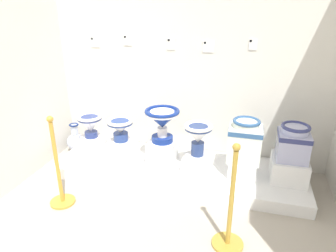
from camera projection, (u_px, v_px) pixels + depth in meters
name	position (u px, v px, depth m)	size (l,w,h in m)	color
wall_back	(190.00, 45.00, 3.64)	(3.66, 0.06, 2.96)	silver
display_platform	(179.00, 170.00, 3.70)	(2.94, 0.94, 0.14)	white
plinth_block_leftmost	(92.00, 145.00, 4.03)	(0.31, 0.32, 0.14)	white
antique_toilet_leftmost	(90.00, 125.00, 3.92)	(0.32, 0.32, 0.35)	white
plinth_block_central_ornate	(122.00, 149.00, 3.88)	(0.36, 0.36, 0.17)	white
antique_toilet_central_ornate	(120.00, 128.00, 3.77)	(0.33, 0.33, 0.32)	white
plinth_block_rightmost	(162.00, 151.00, 3.71)	(0.31, 0.35, 0.27)	white
antique_toilet_rightmost	(162.00, 120.00, 3.56)	(0.41, 0.41, 0.40)	navy
plinth_block_pale_glazed	(197.00, 164.00, 3.57)	(0.34, 0.28, 0.13)	white
antique_toilet_pale_glazed	(198.00, 137.00, 3.44)	(0.33, 0.33, 0.43)	white
plinth_block_tall_cobalt	(242.00, 166.00, 3.46)	(0.30, 0.36, 0.18)	white
antique_toilet_tall_cobalt	(245.00, 139.00, 3.33)	(0.36, 0.33, 0.47)	white
plinth_block_slender_white	(289.00, 169.00, 3.34)	(0.38, 0.40, 0.26)	white
antique_toilet_slender_white	(293.00, 141.00, 3.21)	(0.32, 0.32, 0.39)	silver
info_placard_first	(95.00, 42.00, 3.90)	(0.12, 0.01, 0.13)	white
info_placard_second	(128.00, 40.00, 3.78)	(0.10, 0.01, 0.13)	white
info_placard_third	(171.00, 44.00, 3.65)	(0.10, 0.01, 0.14)	white
info_placard_fourth	(208.00, 46.00, 3.55)	(0.13, 0.01, 0.14)	white
info_placard_fifth	(253.00, 44.00, 3.41)	(0.09, 0.01, 0.12)	white
decorative_vase_spare	(76.00, 141.00, 4.24)	(0.25, 0.25, 0.42)	navy
stanchion_post_near_left	(59.00, 179.00, 3.11)	(0.26, 0.26, 0.98)	gold
stanchion_post_near_right	(230.00, 220.00, 2.56)	(0.28, 0.28, 0.98)	#B89135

